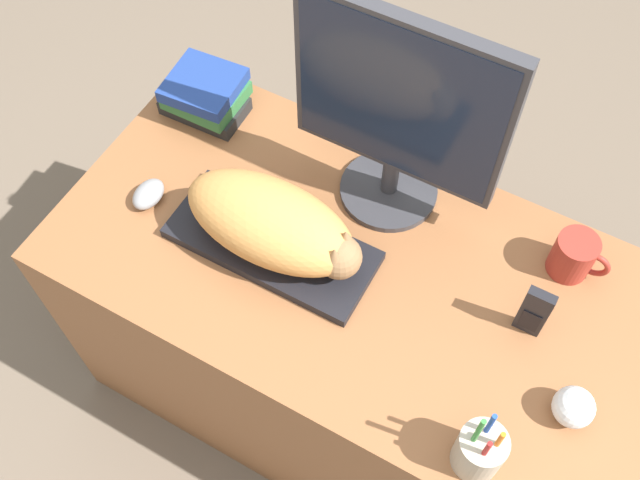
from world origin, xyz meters
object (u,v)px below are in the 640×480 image
(pen_cup, at_px, (480,451))
(phone, at_px, (534,312))
(cat, at_px, (275,224))
(computer_mouse, at_px, (148,194))
(keyboard, at_px, (272,244))
(coffee_mug, at_px, (574,256))
(monitor, at_px, (399,110))
(baseball, at_px, (574,407))
(book_stack, at_px, (205,95))

(pen_cup, distance_m, phone, 0.29)
(cat, distance_m, computer_mouse, 0.32)
(keyboard, relative_size, coffee_mug, 3.67)
(coffee_mug, relative_size, pen_cup, 0.59)
(pen_cup, bearing_deg, coffee_mug, 88.07)
(keyboard, height_order, phone, phone)
(cat, height_order, monitor, monitor)
(cat, bearing_deg, keyboard, 180.00)
(coffee_mug, xyz_separation_m, baseball, (0.10, -0.30, -0.01))
(keyboard, distance_m, pen_cup, 0.58)
(baseball, bearing_deg, cat, 176.07)
(cat, xyz_separation_m, monitor, (0.14, 0.24, 0.17))
(baseball, bearing_deg, monitor, 150.67)
(book_stack, bearing_deg, pen_cup, -27.64)
(cat, xyz_separation_m, coffee_mug, (0.55, 0.25, -0.05))
(monitor, relative_size, pen_cup, 2.43)
(monitor, relative_size, baseball, 6.35)
(coffee_mug, bearing_deg, book_stack, -179.87)
(monitor, bearing_deg, keyboard, -121.68)
(computer_mouse, xyz_separation_m, phone, (0.83, 0.11, 0.05))
(cat, distance_m, monitor, 0.33)
(keyboard, xyz_separation_m, coffee_mug, (0.56, 0.25, 0.04))
(keyboard, relative_size, baseball, 5.66)
(baseball, bearing_deg, coffee_mug, 109.18)
(monitor, height_order, phone, monitor)
(computer_mouse, bearing_deg, phone, 7.48)
(cat, relative_size, pen_cup, 1.92)
(keyboard, distance_m, computer_mouse, 0.30)
(keyboard, height_order, cat, cat)
(baseball, distance_m, book_stack, 1.03)
(baseball, bearing_deg, pen_cup, -126.32)
(phone, bearing_deg, coffee_mug, 80.76)
(pen_cup, relative_size, phone, 1.47)
(computer_mouse, distance_m, pen_cup, 0.86)
(coffee_mug, xyz_separation_m, phone, (-0.03, -0.17, 0.02))
(monitor, relative_size, phone, 3.59)
(keyboard, distance_m, phone, 0.54)
(phone, bearing_deg, keyboard, -171.04)
(computer_mouse, xyz_separation_m, book_stack, (-0.03, 0.27, 0.03))
(keyboard, distance_m, baseball, 0.66)
(monitor, bearing_deg, book_stack, 179.14)
(monitor, xyz_separation_m, computer_mouse, (-0.45, -0.27, -0.25))
(pen_cup, bearing_deg, computer_mouse, 167.82)
(cat, bearing_deg, phone, 9.15)
(monitor, xyz_separation_m, phone, (0.38, -0.16, -0.20))
(book_stack, bearing_deg, coffee_mug, 0.13)
(coffee_mug, relative_size, baseball, 1.55)
(computer_mouse, xyz_separation_m, coffee_mug, (0.85, 0.28, 0.03))
(monitor, bearing_deg, computer_mouse, -149.02)
(keyboard, height_order, computer_mouse, computer_mouse)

